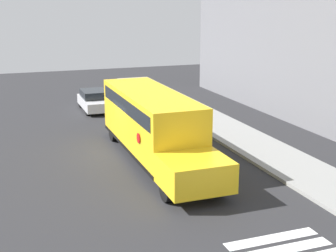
# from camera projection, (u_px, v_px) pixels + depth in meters

# --- Properties ---
(ground_plane) EXTENTS (60.00, 60.00, 0.00)m
(ground_plane) POSITION_uv_depth(u_px,v_px,m) (127.00, 152.00, 23.28)
(ground_plane) COLOR #28282B
(sidewalk_strip) EXTENTS (44.00, 3.00, 0.15)m
(sidewalk_strip) POSITION_uv_depth(u_px,v_px,m) (242.00, 138.00, 25.42)
(sidewalk_strip) COLOR gray
(sidewalk_strip) RESTS_ON ground
(school_bus) EXTENTS (10.92, 2.57, 3.15)m
(school_bus) POSITION_uv_depth(u_px,v_px,m) (153.00, 122.00, 21.95)
(school_bus) COLOR yellow
(school_bus) RESTS_ON ground
(parked_car) EXTENTS (4.04, 1.78, 1.36)m
(parked_car) POSITION_uv_depth(u_px,v_px,m) (95.00, 100.00, 32.22)
(parked_car) COLOR silver
(parked_car) RESTS_ON ground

